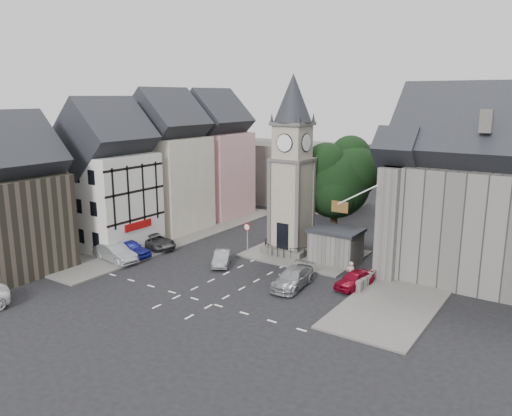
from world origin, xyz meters
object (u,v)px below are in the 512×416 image
Objects in this scene: clock_tower at (292,166)px; pedestrian at (351,273)px; car_east_red at (355,279)px; stone_shelter at (336,246)px; car_west_blue at (130,248)px.

pedestrian is (8.00, -4.62, -7.19)m from clock_tower.
clock_tower is 8.72× the size of pedestrian.
car_east_red is at bearing -30.42° from clock_tower.
stone_shelter is 5.26m from pedestrian.
stone_shelter is (4.80, -0.49, -6.57)m from clock_tower.
pedestrian is (-0.50, 0.37, 0.27)m from car_east_red.
clock_tower is 4.21× the size of car_east_red.
pedestrian reaches higher than car_east_red.
clock_tower is 11.70m from pedestrian.
clock_tower is at bearing -72.69° from pedestrian.
car_west_blue is at bearing -157.10° from car_east_red.
car_west_blue is 2.43× the size of pedestrian.
car_west_blue reaches higher than car_east_red.
car_west_blue is (-16.30, -8.86, -0.78)m from stone_shelter.
stone_shelter is at bearing 140.03° from car_east_red.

